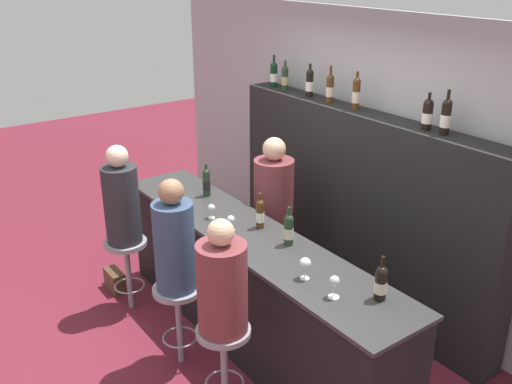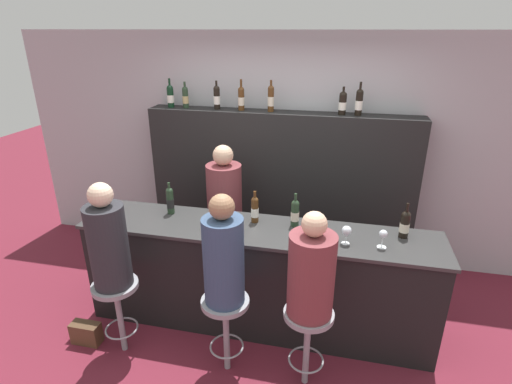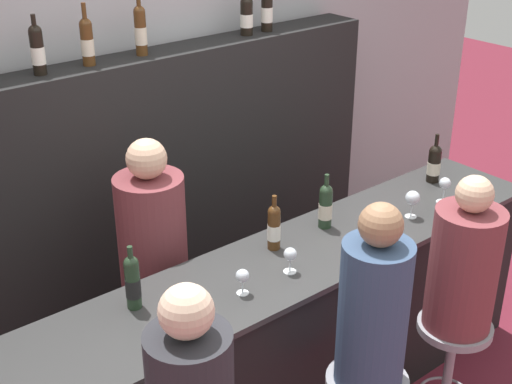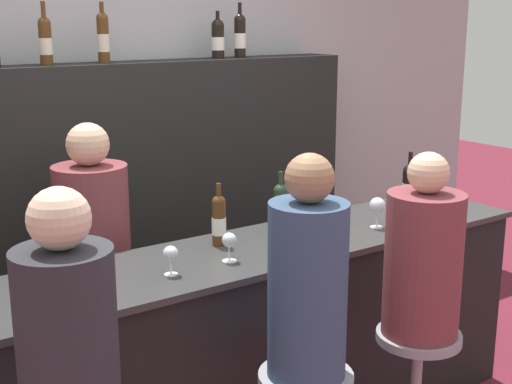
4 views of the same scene
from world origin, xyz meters
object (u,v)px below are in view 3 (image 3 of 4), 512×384
wine_bottle_counter_0 (133,282)px  wine_bottle_backbar_6 (267,9)px  wine_glass_1 (290,255)px  wine_glass_3 (445,185)px  wine_glass_0 (242,277)px  wine_glass_2 (413,199)px  bartender (156,286)px  guest_seated_right (464,264)px  wine_bottle_backbar_2 (37,49)px  wine_bottle_backbar_5 (247,15)px  guest_seated_middle (374,307)px  wine_bottle_counter_1 (274,227)px  wine_bottle_backbar_4 (140,30)px  wine_bottle_backbar_3 (87,41)px  bar_stool_right (452,348)px  wine_bottle_counter_2 (326,206)px  wine_bottle_counter_3 (434,163)px

wine_bottle_counter_0 → wine_bottle_backbar_6: 2.11m
wine_glass_1 → wine_glass_3: wine_glass_3 is taller
wine_glass_0 → wine_glass_2: bearing=-0.0°
wine_bottle_counter_0 → bartender: bearing=50.9°
wine_glass_0 → guest_seated_right: guest_seated_right is taller
wine_bottle_backbar_2 → wine_bottle_backbar_5: wine_bottle_backbar_2 is taller
guest_seated_middle → wine_glass_1: bearing=92.2°
wine_bottle_counter_1 → bartender: bearing=132.5°
wine_bottle_counter_1 → wine_bottle_backbar_2: size_ratio=0.97×
wine_bottle_backbar_4 → wine_bottle_backbar_5: wine_bottle_backbar_4 is taller
wine_bottle_backbar_3 → bar_stool_right: (0.97, -1.79, -1.38)m
wine_glass_0 → guest_seated_right: size_ratio=0.15×
wine_bottle_backbar_4 → bar_stool_right: size_ratio=0.48×
wine_bottle_counter_0 → wine_glass_1: 0.75m
wine_glass_0 → wine_bottle_backbar_2: bearing=102.8°
wine_bottle_backbar_2 → bartender: bearing=-68.1°
wine_bottle_backbar_5 → wine_glass_0: (-1.05, -1.28, -0.82)m
wine_bottle_backbar_6 → wine_glass_2: (-0.03, -1.28, -0.81)m
wine_bottle_backbar_6 → wine_glass_1: size_ratio=2.55×
wine_glass_1 → bartender: size_ratio=0.08×
wine_bottle_counter_2 → wine_glass_2: wine_bottle_counter_2 is taller
wine_bottle_backbar_3 → bar_stool_right: size_ratio=0.48×
wine_glass_1 → guest_seated_right: bearing=-37.7°
wine_bottle_backbar_5 → bartender: size_ratio=0.18×
guest_seated_right → wine_bottle_counter_0: bearing=152.1°
wine_bottle_backbar_6 → guest_seated_middle: bearing=-116.8°
wine_glass_3 → bar_stool_right: (-0.51, -0.51, -0.58)m
wine_bottle_backbar_6 → wine_bottle_backbar_5: bearing=180.0°
wine_bottle_backbar_3 → guest_seated_middle: 2.01m
guest_seated_right → bartender: size_ratio=0.52×
wine_bottle_backbar_3 → guest_seated_middle: bearing=-79.7°
wine_glass_0 → wine_glass_2: size_ratio=0.80×
wine_glass_3 → wine_bottle_counter_2: bearing=163.1°
wine_bottle_counter_0 → bar_stool_right: (1.38, -0.73, -0.60)m
wine_bottle_counter_0 → guest_seated_middle: size_ratio=0.35×
wine_glass_0 → guest_seated_right: 1.08m
wine_bottle_backbar_6 → guest_seated_right: (-0.26, -1.79, -0.90)m
wine_glass_3 → bar_stool_right: bearing=-134.8°
wine_bottle_backbar_6 → wine_glass_3: (0.25, -1.28, -0.81)m
wine_bottle_backbar_5 → wine_glass_3: bearing=-72.3°
wine_glass_0 → wine_glass_2: wine_glass_2 is taller
wine_bottle_counter_2 → wine_bottle_counter_3: wine_bottle_counter_2 is taller
wine_bottle_counter_2 → wine_bottle_counter_3: bearing=-0.0°
wine_bottle_backbar_5 → guest_seated_middle: 2.11m
wine_bottle_backbar_4 → wine_bottle_backbar_5: (0.74, 0.00, -0.02)m
wine_bottle_backbar_5 → bar_stool_right: 2.26m
wine_bottle_backbar_4 → wine_glass_1: bearing=-90.8°
wine_bottle_backbar_3 → wine_glass_1: (0.30, -1.28, -0.82)m
wine_bottle_counter_0 → wine_glass_1: wine_bottle_counter_0 is taller
wine_glass_0 → wine_glass_3: size_ratio=0.82×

